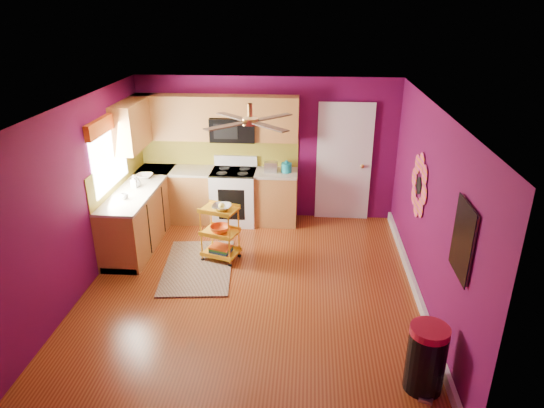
{
  "coord_description": "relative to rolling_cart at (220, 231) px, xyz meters",
  "views": [
    {
      "loc": [
        0.72,
        -5.65,
        3.67
      ],
      "look_at": [
        0.25,
        0.4,
        1.1
      ],
      "focal_mm": 32.0,
      "sensor_mm": 36.0,
      "label": 1
    }
  ],
  "objects": [
    {
      "name": "ground",
      "position": [
        0.55,
        -0.76,
        -0.48
      ],
      "size": [
        5.0,
        5.0,
        0.0
      ],
      "primitive_type": "plane",
      "color": "maroon",
      "rests_on": "ground"
    },
    {
      "name": "room_envelope",
      "position": [
        0.57,
        -0.76,
        1.15
      ],
      "size": [
        4.54,
        5.04,
        2.52
      ],
      "color": "#5D0A40",
      "rests_on": "ground"
    },
    {
      "name": "lower_cabinets",
      "position": [
        -0.8,
        1.05,
        -0.05
      ],
      "size": [
        2.81,
        2.31,
        0.94
      ],
      "color": "#965D29",
      "rests_on": "ground"
    },
    {
      "name": "electric_range",
      "position": [
        -0.0,
        1.41,
        -0.0
      ],
      "size": [
        0.76,
        0.66,
        1.13
      ],
      "color": "white",
      "rests_on": "ground"
    },
    {
      "name": "upper_cabinetry",
      "position": [
        -0.69,
        1.41,
        1.32
      ],
      "size": [
        2.8,
        2.3,
        1.26
      ],
      "color": "#965D29",
      "rests_on": "ground"
    },
    {
      "name": "left_window",
      "position": [
        -1.67,
        0.29,
        1.25
      ],
      "size": [
        0.08,
        1.35,
        1.08
      ],
      "color": "white",
      "rests_on": "ground"
    },
    {
      "name": "panel_door",
      "position": [
        1.9,
        1.7,
        0.54
      ],
      "size": [
        0.95,
        0.11,
        2.15
      ],
      "color": "white",
      "rests_on": "ground"
    },
    {
      "name": "right_wall_art",
      "position": [
        2.78,
        -1.1,
        0.96
      ],
      "size": [
        0.04,
        2.74,
        1.04
      ],
      "color": "black",
      "rests_on": "ground"
    },
    {
      "name": "ceiling_fan",
      "position": [
        0.55,
        -0.56,
        1.81
      ],
      "size": [
        1.01,
        1.01,
        0.26
      ],
      "color": "#BF8C3F",
      "rests_on": "ground"
    },
    {
      "name": "shag_rug",
      "position": [
        -0.31,
        -0.27,
        -0.47
      ],
      "size": [
        1.14,
        1.69,
        0.02
      ],
      "primitive_type": "cube",
      "rotation": [
        0.0,
        0.0,
        0.1
      ],
      "color": "black",
      "rests_on": "ground"
    },
    {
      "name": "rolling_cart",
      "position": [
        0.0,
        0.0,
        0.0
      ],
      "size": [
        0.61,
        0.52,
        0.94
      ],
      "color": "yellow",
      "rests_on": "ground"
    },
    {
      "name": "trash_can",
      "position": [
        2.5,
        -2.47,
        -0.11
      ],
      "size": [
        0.5,
        0.5,
        0.74
      ],
      "color": "black",
      "rests_on": "ground"
    },
    {
      "name": "teal_kettle",
      "position": [
        0.91,
        1.43,
        0.54
      ],
      "size": [
        0.18,
        0.18,
        0.21
      ],
      "color": "teal",
      "rests_on": "lower_cabinets"
    },
    {
      "name": "toaster",
      "position": [
        0.64,
        1.41,
        0.55
      ],
      "size": [
        0.22,
        0.15,
        0.18
      ],
      "primitive_type": "cube",
      "color": "beige",
      "rests_on": "lower_cabinets"
    },
    {
      "name": "soap_bottle_a",
      "position": [
        -1.43,
        0.5,
        0.56
      ],
      "size": [
        0.09,
        0.09,
        0.2
      ],
      "primitive_type": "imported",
      "color": "#EA3F72",
      "rests_on": "lower_cabinets"
    },
    {
      "name": "soap_bottle_b",
      "position": [
        -1.41,
        0.54,
        0.55
      ],
      "size": [
        0.14,
        0.14,
        0.18
      ],
      "primitive_type": "imported",
      "color": "white",
      "rests_on": "lower_cabinets"
    },
    {
      "name": "counter_dish",
      "position": [
        -1.42,
        0.96,
        0.49
      ],
      "size": [
        0.26,
        0.26,
        0.06
      ],
      "primitive_type": "imported",
      "color": "white",
      "rests_on": "lower_cabinets"
    },
    {
      "name": "counter_cup",
      "position": [
        -1.42,
        0.03,
        0.5
      ],
      "size": [
        0.11,
        0.11,
        0.09
      ],
      "primitive_type": "imported",
      "color": "white",
      "rests_on": "lower_cabinets"
    }
  ]
}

